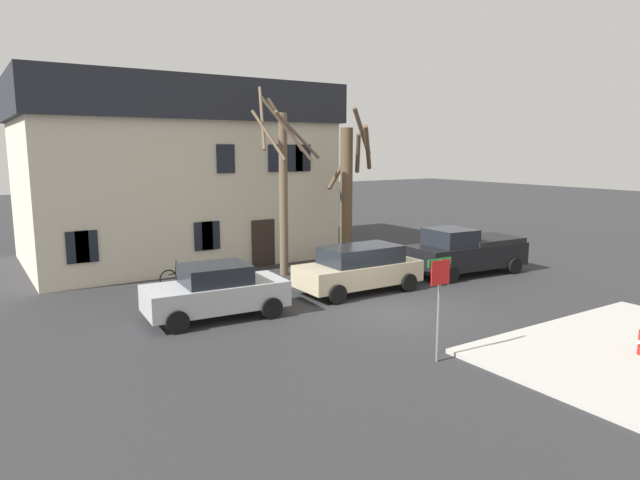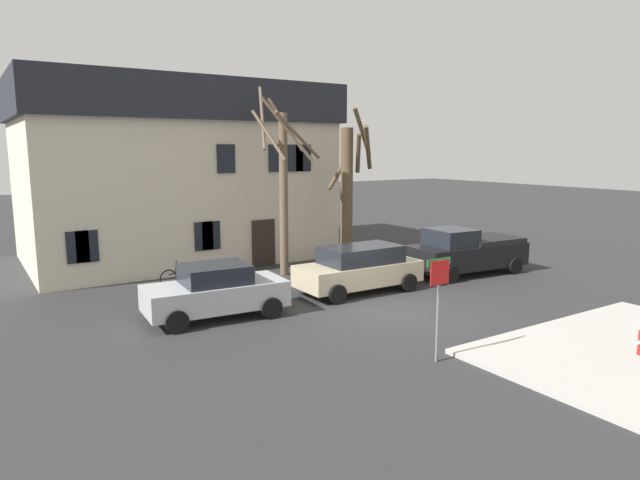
% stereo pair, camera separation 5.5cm
% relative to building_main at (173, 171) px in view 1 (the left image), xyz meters
% --- Properties ---
extents(ground_plane, '(120.00, 120.00, 0.00)m').
position_rel_building_main_xyz_m(ground_plane, '(2.55, -13.14, -4.15)').
color(ground_plane, '#2D2D30').
extents(building_main, '(13.75, 9.26, 8.17)m').
position_rel_building_main_xyz_m(building_main, '(0.00, 0.00, 0.00)').
color(building_main, beige).
rests_on(building_main, ground_plane).
extents(tree_bare_near, '(2.48, 2.47, 7.72)m').
position_rel_building_main_xyz_m(tree_bare_near, '(2.33, -6.55, -0.29)').
color(tree_bare_near, brown).
rests_on(tree_bare_near, ground_plane).
extents(tree_bare_mid, '(2.04, 2.06, 6.94)m').
position_rel_building_main_xyz_m(tree_bare_mid, '(5.64, -6.48, -0.78)').
color(tree_bare_mid, brown).
rests_on(tree_bare_mid, ground_plane).
extents(car_silver_sedan, '(4.43, 2.33, 1.69)m').
position_rel_building_main_xyz_m(car_silver_sedan, '(-2.34, -10.57, -3.30)').
color(car_silver_sedan, '#B7BABF').
rests_on(car_silver_sedan, ground_plane).
extents(car_beige_wagon, '(4.68, 2.17, 1.71)m').
position_rel_building_main_xyz_m(car_beige_wagon, '(3.33, -10.42, -3.26)').
color(car_beige_wagon, '#C6B793').
rests_on(car_beige_wagon, ground_plane).
extents(pickup_truck_black, '(5.28, 2.57, 1.97)m').
position_rel_building_main_xyz_m(pickup_truck_black, '(8.90, -10.44, -3.20)').
color(pickup_truck_black, black).
rests_on(pickup_truck_black, ground_plane).
extents(street_sign_pole, '(0.76, 0.07, 2.60)m').
position_rel_building_main_xyz_m(street_sign_pole, '(0.82, -16.97, -2.32)').
color(street_sign_pole, slate).
rests_on(street_sign_pole, ground_plane).
extents(bicycle_leaning, '(1.75, 0.24, 1.03)m').
position_rel_building_main_xyz_m(bicycle_leaning, '(-1.87, -5.98, -3.78)').
color(bicycle_leaning, black).
rests_on(bicycle_leaning, ground_plane).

